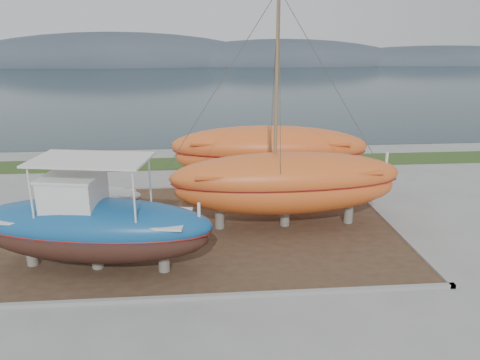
{
  "coord_description": "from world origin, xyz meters",
  "views": [
    {
      "loc": [
        0.15,
        -16.39,
        8.85
      ],
      "look_at": [
        1.89,
        4.0,
        2.37
      ],
      "focal_mm": 35.0,
      "sensor_mm": 36.0,
      "label": 1
    }
  ],
  "objects_px": {
    "white_dinghy": "(102,200)",
    "orange_bare_hull": "(269,159)",
    "blue_caique": "(93,215)",
    "orange_sailboat": "(288,116)"
  },
  "relations": [
    {
      "from": "white_dinghy",
      "to": "orange_bare_hull",
      "type": "xyz_separation_m",
      "value": [
        8.96,
        2.77,
        1.21
      ]
    },
    {
      "from": "white_dinghy",
      "to": "blue_caique",
      "type": "bearing_deg",
      "value": -71.51
    },
    {
      "from": "blue_caique",
      "to": "white_dinghy",
      "type": "relative_size",
      "value": 2.22
    },
    {
      "from": "white_dinghy",
      "to": "orange_sailboat",
      "type": "distance_m",
      "value": 10.42
    },
    {
      "from": "orange_bare_hull",
      "to": "orange_sailboat",
      "type": "bearing_deg",
      "value": -84.25
    },
    {
      "from": "orange_sailboat",
      "to": "orange_bare_hull",
      "type": "height_order",
      "value": "orange_sailboat"
    },
    {
      "from": "orange_sailboat",
      "to": "blue_caique",
      "type": "bearing_deg",
      "value": -157.37
    },
    {
      "from": "blue_caique",
      "to": "orange_bare_hull",
      "type": "distance_m",
      "value": 11.91
    },
    {
      "from": "blue_caique",
      "to": "orange_sailboat",
      "type": "relative_size",
      "value": 0.85
    },
    {
      "from": "white_dinghy",
      "to": "orange_sailboat",
      "type": "height_order",
      "value": "orange_sailboat"
    }
  ]
}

